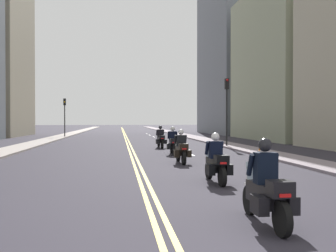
{
  "coord_description": "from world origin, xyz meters",
  "views": [
    {
      "loc": [
        -0.79,
        -2.21,
        1.97
      ],
      "look_at": [
        2.23,
        21.27,
        1.65
      ],
      "focal_mm": 40.74,
      "sensor_mm": 36.0,
      "label": 1
    }
  ],
  "objects_px": {
    "motorcycle_1": "(216,163)",
    "motorcycle_3": "(173,143)",
    "traffic_cone_0": "(259,154)",
    "motorcycle_2": "(181,150)",
    "traffic_light_near": "(227,100)",
    "motorcycle_4": "(161,139)",
    "motorcycle_0": "(267,191)",
    "traffic_light_far": "(65,111)"
  },
  "relations": [
    {
      "from": "motorcycle_1",
      "to": "motorcycle_3",
      "type": "relative_size",
      "value": 0.95
    },
    {
      "from": "motorcycle_3",
      "to": "traffic_light_near",
      "type": "height_order",
      "value": "traffic_light_near"
    },
    {
      "from": "traffic_light_near",
      "to": "traffic_cone_0",
      "type": "bearing_deg",
      "value": -97.57
    },
    {
      "from": "traffic_cone_0",
      "to": "motorcycle_0",
      "type": "bearing_deg",
      "value": -110.1
    },
    {
      "from": "motorcycle_0",
      "to": "traffic_light_far",
      "type": "bearing_deg",
      "value": 102.61
    },
    {
      "from": "motorcycle_3",
      "to": "traffic_light_near",
      "type": "distance_m",
      "value": 8.08
    },
    {
      "from": "motorcycle_0",
      "to": "traffic_cone_0",
      "type": "distance_m",
      "value": 11.32
    },
    {
      "from": "motorcycle_0",
      "to": "motorcycle_4",
      "type": "bearing_deg",
      "value": 88.92
    },
    {
      "from": "traffic_cone_0",
      "to": "motorcycle_2",
      "type": "bearing_deg",
      "value": -178.95
    },
    {
      "from": "motorcycle_4",
      "to": "motorcycle_2",
      "type": "bearing_deg",
      "value": -93.32
    },
    {
      "from": "motorcycle_4",
      "to": "traffic_light_far",
      "type": "bearing_deg",
      "value": 113.79
    },
    {
      "from": "motorcycle_3",
      "to": "traffic_cone_0",
      "type": "xyz_separation_m",
      "value": [
        3.52,
        -4.5,
        -0.26
      ]
    },
    {
      "from": "motorcycle_0",
      "to": "traffic_light_far",
      "type": "xyz_separation_m",
      "value": [
        -9.15,
        39.63,
        2.53
      ]
    },
    {
      "from": "traffic_light_far",
      "to": "motorcycle_1",
      "type": "bearing_deg",
      "value": -74.77
    },
    {
      "from": "motorcycle_0",
      "to": "traffic_light_far",
      "type": "distance_m",
      "value": 40.75
    },
    {
      "from": "motorcycle_4",
      "to": "motorcycle_1",
      "type": "bearing_deg",
      "value": -92.36
    },
    {
      "from": "motorcycle_1",
      "to": "traffic_light_near",
      "type": "relative_size",
      "value": 0.42
    },
    {
      "from": "motorcycle_0",
      "to": "motorcycle_2",
      "type": "bearing_deg",
      "value": 88.99
    },
    {
      "from": "motorcycle_2",
      "to": "traffic_cone_0",
      "type": "xyz_separation_m",
      "value": [
        3.77,
        0.07,
        -0.24
      ]
    },
    {
      "from": "motorcycle_4",
      "to": "motorcycle_0",
      "type": "bearing_deg",
      "value": -93.25
    },
    {
      "from": "motorcycle_4",
      "to": "traffic_cone_0",
      "type": "xyz_separation_m",
      "value": [
        3.64,
        -10.01,
        -0.25
      ]
    },
    {
      "from": "motorcycle_1",
      "to": "motorcycle_2",
      "type": "height_order",
      "value": "motorcycle_1"
    },
    {
      "from": "motorcycle_2",
      "to": "traffic_light_far",
      "type": "height_order",
      "value": "traffic_light_far"
    },
    {
      "from": "motorcycle_2",
      "to": "traffic_light_near",
      "type": "bearing_deg",
      "value": 63.07
    },
    {
      "from": "motorcycle_2",
      "to": "traffic_light_far",
      "type": "distance_m",
      "value": 30.62
    },
    {
      "from": "motorcycle_3",
      "to": "traffic_light_near",
      "type": "bearing_deg",
      "value": 52.45
    },
    {
      "from": "motorcycle_0",
      "to": "motorcycle_3",
      "type": "xyz_separation_m",
      "value": [
        0.37,
        15.13,
        -0.0
      ]
    },
    {
      "from": "motorcycle_2",
      "to": "traffic_cone_0",
      "type": "relative_size",
      "value": 2.7
    },
    {
      "from": "motorcycle_1",
      "to": "motorcycle_4",
      "type": "height_order",
      "value": "motorcycle_4"
    },
    {
      "from": "traffic_light_far",
      "to": "motorcycle_0",
      "type": "bearing_deg",
      "value": -77.0
    },
    {
      "from": "motorcycle_4",
      "to": "traffic_cone_0",
      "type": "height_order",
      "value": "motorcycle_4"
    },
    {
      "from": "motorcycle_3",
      "to": "traffic_light_far",
      "type": "distance_m",
      "value": 26.41
    },
    {
      "from": "motorcycle_1",
      "to": "motorcycle_2",
      "type": "relative_size",
      "value": 1.0
    },
    {
      "from": "traffic_cone_0",
      "to": "traffic_light_near",
      "type": "bearing_deg",
      "value": 82.43
    },
    {
      "from": "motorcycle_1",
      "to": "motorcycle_4",
      "type": "distance_m",
      "value": 15.73
    },
    {
      "from": "motorcycle_1",
      "to": "traffic_light_near",
      "type": "bearing_deg",
      "value": 71.45
    },
    {
      "from": "traffic_light_near",
      "to": "traffic_light_far",
      "type": "bearing_deg",
      "value": 127.55
    },
    {
      "from": "motorcycle_2",
      "to": "traffic_light_near",
      "type": "xyz_separation_m",
      "value": [
        5.14,
        10.33,
        2.89
      ]
    },
    {
      "from": "motorcycle_4",
      "to": "traffic_light_near",
      "type": "height_order",
      "value": "traffic_light_near"
    },
    {
      "from": "motorcycle_4",
      "to": "traffic_cone_0",
      "type": "relative_size",
      "value": 2.8
    },
    {
      "from": "motorcycle_0",
      "to": "traffic_light_near",
      "type": "bearing_deg",
      "value": 75.5
    },
    {
      "from": "traffic_cone_0",
      "to": "traffic_light_near",
      "type": "xyz_separation_m",
      "value": [
        1.36,
        10.26,
        3.13
      ]
    }
  ]
}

